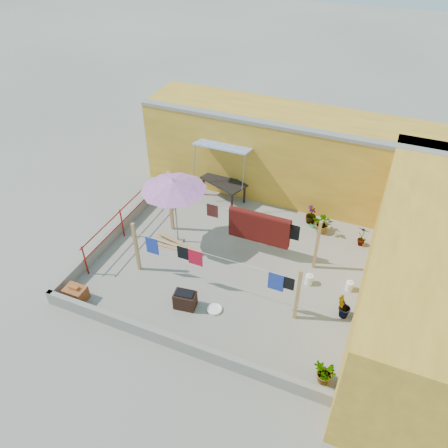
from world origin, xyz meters
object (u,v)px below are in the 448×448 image
Objects in this scene: white_basin at (215,309)px; brazier at (185,300)px; patio_umbrella at (174,186)px; brick_stack at (76,294)px; green_hose at (316,224)px; water_jug_a at (309,280)px; water_jug_b at (349,286)px; plant_back_a at (323,223)px; outdoor_table at (224,183)px.

brazier is at bearing -167.29° from white_basin.
patio_umbrella reaches higher than white_basin.
brazier is (3.02, 0.99, 0.04)m from brick_stack.
white_basin is at bearing -109.08° from green_hose.
water_jug_a is 1.07× the size of water_jug_b.
water_jug_a is at bearing -81.20° from green_hose.
green_hose is at bearing 33.52° from patio_umbrella.
green_hose is at bearing 120.68° from water_jug_b.
white_basin is 1.23× the size of water_jug_b.
brazier is 1.19× the size of green_hose.
white_basin is at bearing 16.96° from brick_stack.
patio_umbrella is at bearing 135.83° from white_basin.
green_hose is (-1.62, 2.73, -0.12)m from water_jug_b.
green_hose is at bearing 47.93° from brick_stack.
brick_stack is at bearing -134.96° from plant_back_a.
white_basin is (2.36, -2.30, -2.19)m from patio_umbrella.
white_basin is (0.83, 0.19, -0.23)m from brazier.
outdoor_table reaches higher than plant_back_a.
water_jug_a is 2.64m from plant_back_a.
water_jug_a is at bearing -85.91° from plant_back_a.
plant_back_a is (2.00, 4.68, 0.34)m from white_basin.
plant_back_a is at bearing 94.09° from water_jug_a.
outdoor_table is 6.08m from water_jug_b.
plant_back_a is at bearing 119.34° from water_jug_b.
brick_stack is at bearing -106.69° from outdoor_table.
water_jug_b is (4.18, 2.46, -0.11)m from brazier.
outdoor_table is 2.86× the size of brazier.
patio_umbrella is at bearing 179.79° from water_jug_b.
water_jug_a is (4.55, -0.23, -2.07)m from patio_umbrella.
brick_stack reaches higher than green_hose.
outdoor_table is 2.50× the size of plant_back_a.
patio_umbrella is at bearing -146.48° from green_hose.
brazier is at bearing -58.24° from patio_umbrella.
white_basin is 1.15× the size of water_jug_a.
outdoor_table is at bearing 142.43° from water_jug_a.
patio_umbrella is 3.96m from white_basin.
outdoor_table is at bearing 73.31° from brick_stack.
patio_umbrella reaches higher than water_jug_a.
brick_stack is 8.33m from green_hose.
patio_umbrella is 6.08m from water_jug_b.
patio_umbrella is at bearing -98.44° from outdoor_table.
water_jug_b is 0.63× the size of green_hose.
patio_umbrella reaches higher than brick_stack.
green_hose is at bearing 129.48° from plant_back_a.
brick_stack is 1.63× the size of water_jug_a.
brick_stack is 1.75× the size of water_jug_b.
brazier is at bearing -78.50° from outdoor_table.
outdoor_table is 6.70m from brick_stack.
brazier is 0.88m from white_basin.
plant_back_a reaches higher than brick_stack.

